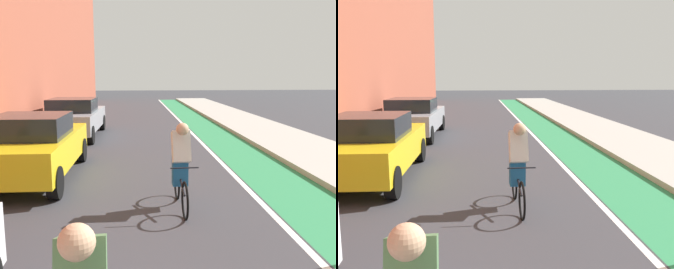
% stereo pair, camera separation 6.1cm
% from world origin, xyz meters
% --- Properties ---
extents(ground_plane, '(89.50, 89.50, 0.00)m').
position_xyz_m(ground_plane, '(0.00, 16.34, 0.00)').
color(ground_plane, '#38383D').
extents(bike_lane_paint, '(1.60, 40.68, 0.00)m').
position_xyz_m(bike_lane_paint, '(2.96, 18.34, 0.00)').
color(bike_lane_paint, '#2D8451').
rests_on(bike_lane_paint, ground).
extents(lane_divider_stripe, '(0.12, 40.68, 0.00)m').
position_xyz_m(lane_divider_stripe, '(2.06, 18.34, 0.00)').
color(lane_divider_stripe, white).
rests_on(lane_divider_stripe, ground).
extents(sidewalk_right, '(2.85, 40.68, 0.14)m').
position_xyz_m(sidewalk_right, '(5.18, 18.34, 0.07)').
color(sidewalk_right, '#A8A59E').
rests_on(sidewalk_right, ground).
extents(parked_sedan_yellow_cab, '(1.95, 4.34, 1.53)m').
position_xyz_m(parked_sedan_yellow_cab, '(-2.71, 11.12, 0.78)').
color(parked_sedan_yellow_cab, yellow).
rests_on(parked_sedan_yellow_cab, ground).
extents(parked_sedan_silver, '(2.09, 4.63, 1.53)m').
position_xyz_m(parked_sedan_silver, '(-2.71, 17.08, 0.79)').
color(parked_sedan_silver, '#9EA0A8').
rests_on(parked_sedan_silver, ground).
extents(cyclist_mid, '(0.48, 1.71, 1.61)m').
position_xyz_m(cyclist_mid, '(0.47, 8.82, 0.85)').
color(cyclist_mid, black).
rests_on(cyclist_mid, ground).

